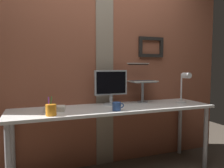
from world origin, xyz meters
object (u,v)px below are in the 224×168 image
(pen_cup, at_px, (51,110))
(desk_lamp, at_px, (184,84))
(monitor, at_px, (111,85))
(laptop, at_px, (140,76))
(coffee_mug, at_px, (117,106))

(pen_cup, bearing_deg, desk_lamp, 5.24)
(monitor, relative_size, pen_cup, 2.34)
(laptop, relative_size, desk_lamp, 0.86)
(monitor, distance_m, pen_cup, 0.84)
(desk_lamp, distance_m, pen_cup, 1.62)
(monitor, relative_size, desk_lamp, 1.08)
(coffee_mug, bearing_deg, monitor, 78.84)
(desk_lamp, relative_size, coffee_mug, 2.99)
(pen_cup, bearing_deg, laptop, 21.63)
(laptop, relative_size, coffee_mug, 2.58)
(laptop, bearing_deg, coffee_mug, -137.71)
(laptop, bearing_deg, desk_lamp, -34.44)
(desk_lamp, bearing_deg, laptop, 145.56)
(laptop, height_order, coffee_mug, laptop)
(desk_lamp, xyz_separation_m, pen_cup, (-1.60, -0.15, -0.18))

